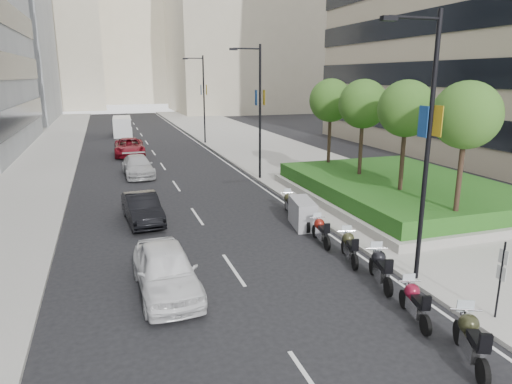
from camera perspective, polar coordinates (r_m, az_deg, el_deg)
name	(u,v)px	position (r m, az deg, el deg)	size (l,w,h in m)	color
ground	(317,315)	(14.41, 7.58, -14.98)	(160.00, 160.00, 0.00)	black
sidewalk_right	(266,149)	(44.31, 1.25, 5.33)	(10.00, 100.00, 0.15)	#9E9B93
sidewalk_left	(27,162)	(42.30, -26.70, 3.37)	(8.00, 100.00, 0.15)	#9E9B93
lane_edge	(212,153)	(42.86, -5.46, 4.87)	(0.12, 100.00, 0.01)	silver
lane_centre	(156,156)	(42.03, -12.41, 4.41)	(0.12, 100.00, 0.01)	silver
building_cream_right	(244,18)	(95.96, -1.52, 20.93)	(28.00, 24.00, 36.00)	#B7AD93
building_cream_left	(35,27)	(112.36, -25.89, 18.10)	(26.00, 24.00, 34.00)	#B7AD93
building_cream_centre	(127,29)	(132.00, -15.78, 19.06)	(30.00, 24.00, 38.00)	#B7AD93
planter	(400,196)	(27.21, 17.52, -0.52)	(10.00, 14.00, 0.40)	#9D9A92
hedge	(401,186)	(27.07, 17.62, 0.70)	(9.40, 13.40, 0.80)	#294E16
tree_0	(466,116)	(20.85, 24.81, 8.65)	(2.80, 2.80, 6.30)	#332319
tree_1	(406,109)	(23.93, 18.28, 9.81)	(2.80, 2.80, 6.30)	#332319
tree_2	(363,104)	(27.25, 13.25, 10.62)	(2.80, 2.80, 6.30)	#332319
tree_3	(331,101)	(30.73, 9.32, 11.19)	(2.80, 2.80, 6.30)	#332319
lamp_post_0	(425,138)	(15.79, 20.34, 6.33)	(2.34, 0.45, 9.00)	black
lamp_post_1	(258,106)	(30.89, 0.23, 10.72)	(2.34, 0.45, 9.00)	black
lamp_post_2	(202,95)	(48.28, -6.72, 11.94)	(2.34, 0.45, 9.00)	black
parking_sign	(501,276)	(15.02, 28.27, -9.24)	(0.06, 0.32, 2.50)	black
motorcycle_0	(471,340)	(13.10, 25.27, -16.35)	(1.18, 2.23, 1.19)	black
motorcycle_1	(414,303)	(14.54, 19.20, -12.92)	(0.78, 2.08, 1.05)	black
motorcycle_2	(380,268)	(16.45, 15.29, -9.13)	(0.90, 2.26, 1.15)	black
motorcycle_3	(349,247)	(18.17, 11.60, -6.74)	(0.82, 2.14, 1.08)	black
motorcycle_4	(321,231)	(19.81, 8.11, -4.85)	(0.70, 2.10, 1.05)	black
motorcycle_5	(302,214)	(21.77, 5.82, -2.69)	(1.26, 2.33, 1.34)	black
motorcycle_6	(289,203)	(23.82, 4.16, -1.44)	(0.72, 2.08, 1.05)	black
car_a	(166,270)	(15.53, -11.19, -9.55)	(1.90, 4.72, 1.61)	white
car_b	(142,208)	(23.03, -14.03, -2.00)	(1.51, 4.32, 1.42)	black
car_c	(138,166)	(33.88, -14.55, 3.16)	(2.00, 4.91, 1.43)	#ACACAE
car_d	(129,147)	(42.77, -15.55, 5.44)	(2.58, 5.59, 1.55)	maroon
delivery_van	(122,127)	(57.21, -16.37, 7.78)	(2.23, 5.37, 2.22)	white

